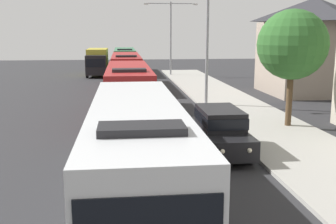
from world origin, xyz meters
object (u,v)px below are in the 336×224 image
object	(u,v)px
bus_fourth_in_line	(125,60)
bus_second_in_line	(129,89)
bus_middle	(126,70)
streetlamp_far	(171,30)
white_suv	(220,129)
streetlamp_mid	(207,26)
box_truck_oncoming	(97,61)
bus_lead	(137,151)
roadside_tree	(292,45)

from	to	relation	value
bus_fourth_in_line	bus_second_in_line	bearing A→B (deg)	-90.00
bus_middle	streetlamp_far	size ratio (longest dim) A/B	1.41
bus_second_in_line	white_suv	world-z (taller)	bus_second_in_line
streetlamp_mid	box_truck_oncoming	bearing A→B (deg)	111.27
bus_fourth_in_line	streetlamp_mid	xyz separation A→B (m)	(5.40, -24.57, 3.78)
box_truck_oncoming	streetlamp_far	xyz separation A→B (m)	(8.70, -1.66, 3.63)
bus_lead	white_suv	bearing A→B (deg)	54.20
white_suv	box_truck_oncoming	xyz separation A→B (m)	(-7.00, 33.29, 0.67)
white_suv	bus_middle	bearing A→B (deg)	99.80
streetlamp_mid	roadside_tree	distance (m)	7.64
box_truck_oncoming	roadside_tree	xyz separation A→B (m)	(11.72, -29.28, 2.71)
bus_lead	bus_second_in_line	distance (m)	13.08
streetlamp_far	roadside_tree	size ratio (longest dim) A/B	1.39
bus_middle	streetlamp_far	xyz separation A→B (m)	(5.40, 10.22, 3.65)
box_truck_oncoming	bus_fourth_in_line	bearing A→B (deg)	33.99
bus_middle	streetlamp_mid	xyz separation A→B (m)	(5.40, -10.47, 3.78)
bus_middle	bus_second_in_line	bearing A→B (deg)	-90.00
white_suv	roadside_tree	xyz separation A→B (m)	(4.72, 4.01, 3.38)
white_suv	box_truck_oncoming	bearing A→B (deg)	101.87
bus_fourth_in_line	streetlamp_far	xyz separation A→B (m)	(5.40, -3.88, 3.65)
box_truck_oncoming	bus_second_in_line	bearing A→B (deg)	-82.58
bus_lead	bus_second_in_line	bearing A→B (deg)	90.00
bus_second_in_line	streetlamp_far	bearing A→B (deg)	77.16
bus_middle	box_truck_oncoming	bearing A→B (deg)	105.54
box_truck_oncoming	streetlamp_far	distance (m)	9.57
bus_fourth_in_line	roadside_tree	world-z (taller)	roadside_tree
bus_lead	streetlamp_mid	size ratio (longest dim) A/B	1.25
bus_fourth_in_line	streetlamp_mid	world-z (taller)	streetlamp_mid
bus_lead	bus_fourth_in_line	world-z (taller)	same
bus_middle	white_suv	distance (m)	21.75
bus_lead	roadside_tree	world-z (taller)	roadside_tree
box_truck_oncoming	streetlamp_mid	xyz separation A→B (m)	(8.70, -22.34, 3.77)
bus_lead	white_suv	size ratio (longest dim) A/B	2.20
streetlamp_mid	streetlamp_far	world-z (taller)	streetlamp_mid
bus_second_in_line	white_suv	bearing A→B (deg)	-65.07
bus_second_in_line	bus_fourth_in_line	distance (m)	27.56
roadside_tree	bus_middle	bearing A→B (deg)	115.82
white_suv	roadside_tree	world-z (taller)	roadside_tree
bus_middle	white_suv	bearing A→B (deg)	-80.20
streetlamp_mid	bus_lead	bearing A→B (deg)	-108.56
white_suv	box_truck_oncoming	world-z (taller)	box_truck_oncoming
bus_second_in_line	box_truck_oncoming	distance (m)	25.55
white_suv	roadside_tree	bearing A→B (deg)	40.36
box_truck_oncoming	bus_lead	bearing A→B (deg)	-85.09
bus_middle	box_truck_oncoming	distance (m)	12.32
streetlamp_mid	streetlamp_far	xyz separation A→B (m)	(0.00, 20.69, -0.14)
roadside_tree	box_truck_oncoming	bearing A→B (deg)	111.82
roadside_tree	bus_second_in_line	bearing A→B (deg)	154.93
bus_lead	streetlamp_far	xyz separation A→B (m)	(5.40, 36.76, 3.65)
bus_second_in_line	bus_fourth_in_line	xyz separation A→B (m)	(0.00, 27.56, 0.00)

